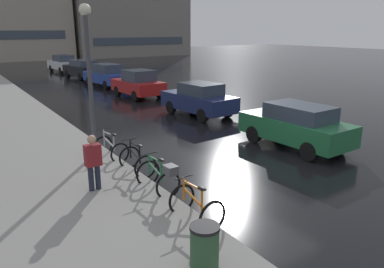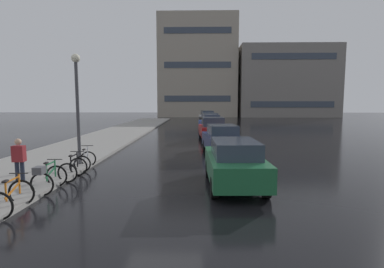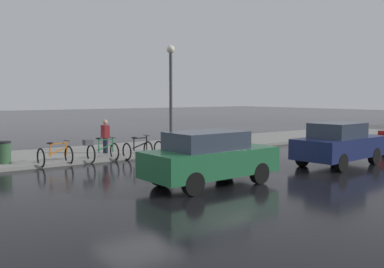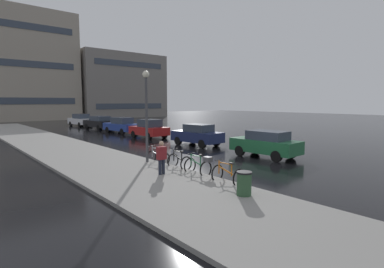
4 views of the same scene
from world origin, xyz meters
TOP-DOWN VIEW (x-y plane):
  - ground_plane at (0.00, 0.00)m, footprint 140.00×140.00m
  - sidewalk_kerb at (-6.00, 10.00)m, footprint 4.80×60.00m
  - bicycle_nearest at (-3.75, -1.44)m, footprint 0.81×1.19m
  - bicycle_second at (-3.68, 0.31)m, footprint 0.78×1.37m
  - bicycle_third at (-3.55, 1.96)m, footprint 0.74×1.10m
  - bicycle_farthest at (-3.71, 3.58)m, footprint 0.84×1.22m
  - car_green at (2.32, 1.13)m, footprint 1.88×4.15m
  - car_navy at (2.37, 7.33)m, footprint 2.13×4.15m
  - car_red at (2.14, 13.69)m, footprint 2.13×3.91m
  - car_blue at (2.18, 19.11)m, footprint 2.22×4.56m
  - car_black at (2.29, 24.94)m, footprint 2.40×4.57m
  - car_white at (2.17, 30.76)m, footprint 2.20×4.21m
  - pedestrian at (-5.11, 1.22)m, footprint 0.40×0.25m
  - streetlamp at (-4.12, 3.99)m, footprint 0.36×0.36m
  - trash_bin at (-4.67, -3.04)m, footprint 0.52×0.52m
  - building_facade_side at (17.72, 50.08)m, footprint 18.03×10.12m

SIDE VIEW (x-z plane):
  - ground_plane at x=0.00m, z-range 0.00..0.00m
  - sidewalk_kerb at x=-6.00m, z-range 0.00..0.14m
  - bicycle_farthest at x=-3.71m, z-range -0.10..0.87m
  - bicycle_third at x=-3.55m, z-range -0.09..0.89m
  - bicycle_nearest at x=-3.75m, z-range -0.07..0.88m
  - trash_bin at x=-4.67m, z-range 0.00..0.96m
  - bicycle_second at x=-3.68m, z-range 0.01..1.00m
  - car_navy at x=2.37m, z-range 0.01..1.63m
  - car_black at x=2.29m, z-range 0.03..1.61m
  - car_green at x=2.32m, z-range 0.02..1.62m
  - car_blue at x=2.18m, z-range -0.01..1.66m
  - car_red at x=2.14m, z-range -0.02..1.69m
  - car_white at x=2.17m, z-range 0.01..1.68m
  - pedestrian at x=-5.11m, z-range 0.10..1.71m
  - streetlamp at x=-4.12m, z-range 0.69..5.58m
  - building_facade_side at x=17.72m, z-range 0.00..13.15m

